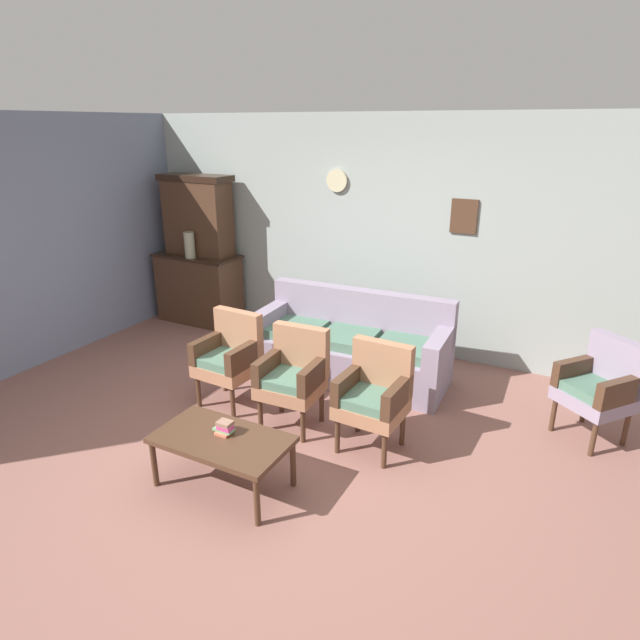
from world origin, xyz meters
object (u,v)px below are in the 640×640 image
side_cabinet (200,288)px  wingback_chair_by_fireplace (600,385)px  floral_couch (351,348)px  armchair_row_middle (230,355)px  armchair_near_cabinet (374,393)px  coffee_table (222,442)px  armchair_by_doorway (293,374)px  book_stack_on_table (224,428)px  vase_on_cabinet (190,245)px

side_cabinet → wingback_chair_by_fireplace: size_ratio=1.28×
floral_couch → armchair_row_middle: (-0.79, -1.06, 0.17)m
armchair_near_cabinet → coffee_table: 1.29m
armchair_by_doorway → book_stack_on_table: bearing=-91.7°
side_cabinet → book_stack_on_table: bearing=-47.6°
side_cabinet → floral_couch: bearing=-13.8°
coffee_table → book_stack_on_table: bearing=101.6°
wingback_chair_by_fireplace → coffee_table: (-2.43, -2.03, -0.12)m
floral_couch → armchair_row_middle: 1.33m
armchair_row_middle → wingback_chair_by_fireplace: bearing=16.6°
armchair_by_doorway → armchair_near_cabinet: same height
vase_on_cabinet → coffee_table: 3.65m
wingback_chair_by_fireplace → book_stack_on_table: (-2.44, -1.98, -0.03)m
side_cabinet → vase_on_cabinet: (0.04, -0.17, 0.63)m
floral_couch → coffee_table: floral_couch is taller
coffee_table → book_stack_on_table: book_stack_on_table is taller
wingback_chair_by_fireplace → coffee_table: 3.16m
book_stack_on_table → armchair_by_doorway: bearing=88.3°
armchair_near_cabinet → wingback_chair_by_fireplace: size_ratio=1.00×
armchair_by_doorway → book_stack_on_table: (-0.03, -0.96, -0.03)m
floral_couch → wingback_chair_by_fireplace: size_ratio=2.32×
side_cabinet → floral_couch: size_ratio=0.55×
armchair_row_middle → coffee_table: bearing=-56.1°
armchair_row_middle → coffee_table: armchair_row_middle is taller
wingback_chair_by_fireplace → armchair_row_middle: bearing=-163.4°
armchair_near_cabinet → coffee_table: size_ratio=0.90×
vase_on_cabinet → floral_couch: size_ratio=0.16×
armchair_row_middle → armchair_by_doorway: same height
vase_on_cabinet → floral_couch: (2.51, -0.46, -0.77)m
coffee_table → floral_couch: bearing=88.3°
floral_couch → book_stack_on_table: bearing=-92.1°
armchair_by_doorway → coffee_table: 1.02m
side_cabinet → armchair_row_middle: size_ratio=1.28×
vase_on_cabinet → armchair_by_doorway: vase_on_cabinet is taller
armchair_near_cabinet → wingback_chair_by_fireplace: bearing=31.8°
coffee_table → book_stack_on_table: 0.11m
armchair_row_middle → wingback_chair_by_fireplace: 3.29m
floral_couch → armchair_near_cabinet: same height
floral_couch → armchair_row_middle: same height
vase_on_cabinet → book_stack_on_table: size_ratio=2.16×
armchair_near_cabinet → book_stack_on_table: (-0.80, -0.96, -0.03)m
armchair_by_doorway → coffee_table: (-0.02, -1.02, -0.12)m
armchair_by_doorway → book_stack_on_table: armchair_by_doorway is taller
armchair_by_doorway → vase_on_cabinet: bearing=147.3°
book_stack_on_table → coffee_table: bearing=-78.4°
wingback_chair_by_fireplace → book_stack_on_table: wingback_chair_by_fireplace is taller
armchair_by_doorway → coffee_table: armchair_by_doorway is taller
wingback_chair_by_fireplace → side_cabinet: bearing=171.4°
book_stack_on_table → armchair_near_cabinet: bearing=50.2°
side_cabinet → armchair_by_doorway: 3.06m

